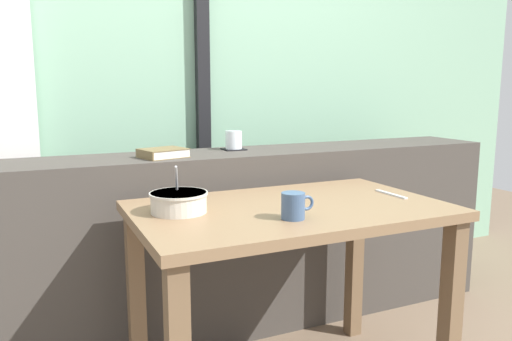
# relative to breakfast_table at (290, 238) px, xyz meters

# --- Properties ---
(outdoor_backdrop) EXTENTS (4.80, 0.08, 2.80)m
(outdoor_backdrop) POSITION_rel_breakfast_table_xyz_m (-0.02, 1.18, 0.79)
(outdoor_backdrop) COLOR #84B293
(outdoor_backdrop) RESTS_ON ground
(window_divider_post) EXTENTS (0.07, 0.05, 2.60)m
(window_divider_post) POSITION_rel_breakfast_table_xyz_m (0.06, 1.11, 0.69)
(window_divider_post) COLOR black
(window_divider_post) RESTS_ON ground
(dark_console_ledge) EXTENTS (2.80, 0.38, 0.85)m
(dark_console_ledge) POSITION_rel_breakfast_table_xyz_m (-0.02, 0.60, -0.18)
(dark_console_ledge) COLOR #423D38
(dark_console_ledge) RESTS_ON ground
(breakfast_table) EXTENTS (1.09, 0.68, 0.73)m
(breakfast_table) POSITION_rel_breakfast_table_xyz_m (0.00, 0.00, 0.00)
(breakfast_table) COLOR brown
(breakfast_table) RESTS_ON ground
(coaster_square) EXTENTS (0.10, 0.10, 0.00)m
(coaster_square) POSITION_rel_breakfast_table_xyz_m (0.06, 0.67, 0.24)
(coaster_square) COLOR black
(coaster_square) RESTS_ON dark_console_ledge
(juice_glass) EXTENTS (0.08, 0.08, 0.09)m
(juice_glass) POSITION_rel_breakfast_table_xyz_m (0.06, 0.67, 0.28)
(juice_glass) COLOR white
(juice_glass) RESTS_ON coaster_square
(closed_book) EXTENTS (0.21, 0.19, 0.04)m
(closed_book) POSITION_rel_breakfast_table_xyz_m (-0.31, 0.55, 0.26)
(closed_book) COLOR brown
(closed_book) RESTS_ON dark_console_ledge
(soup_bowl) EXTENTS (0.19, 0.19, 0.16)m
(soup_bowl) POSITION_rel_breakfast_table_xyz_m (-0.38, 0.07, 0.15)
(soup_bowl) COLOR beige
(soup_bowl) RESTS_ON breakfast_table
(fork_utensil) EXTENTS (0.02, 0.17, 0.01)m
(fork_utensil) POSITION_rel_breakfast_table_xyz_m (0.44, -0.01, 0.12)
(fork_utensil) COLOR silver
(fork_utensil) RESTS_ON breakfast_table
(ceramic_mug) EXTENTS (0.11, 0.08, 0.08)m
(ceramic_mug) POSITION_rel_breakfast_table_xyz_m (-0.07, -0.16, 0.16)
(ceramic_mug) COLOR #3D567A
(ceramic_mug) RESTS_ON breakfast_table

